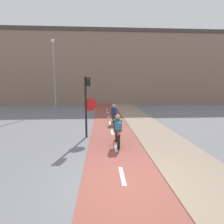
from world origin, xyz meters
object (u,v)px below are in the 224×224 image
at_px(street_lamp_far, 54,69).
at_px(cyclist_near, 118,130).
at_px(traffic_light_pole, 87,100).
at_px(cyclist_far, 114,115).

height_order(street_lamp_far, cyclist_near, street_lamp_far).
relative_size(traffic_light_pole, cyclist_near, 1.89).
bearing_deg(cyclist_near, street_lamp_far, 116.70).
bearing_deg(street_lamp_far, cyclist_near, -63.30).
relative_size(street_lamp_far, cyclist_near, 4.37).
distance_m(street_lamp_far, cyclist_far, 9.57).
xyz_separation_m(traffic_light_pole, cyclist_far, (1.61, 3.19, -1.32)).
distance_m(traffic_light_pole, cyclist_near, 2.35).
xyz_separation_m(traffic_light_pole, cyclist_near, (1.46, -1.34, -1.27)).
bearing_deg(cyclist_far, cyclist_near, -91.87).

